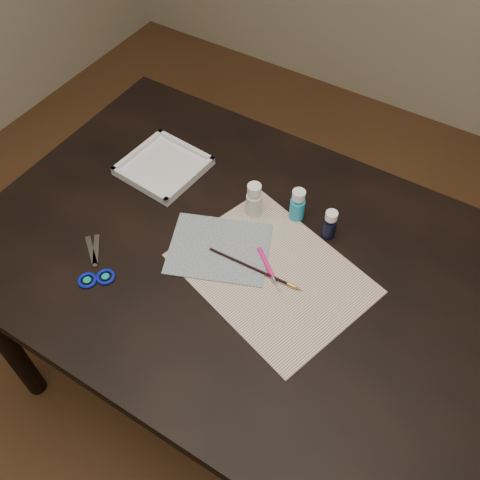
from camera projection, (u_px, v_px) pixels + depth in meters
The scene contains 11 objects.
ground at pixel (240, 382), 1.89m from camera, with size 3.50×3.50×0.02m, color #422614.
table at pixel (240, 329), 1.59m from camera, with size 1.30×0.90×0.75m, color black.
paper at pixel (272, 273), 1.26m from camera, with size 0.43×0.33×0.00m, color silver.
canvas at pixel (219, 248), 1.30m from camera, with size 0.24×0.19×0.00m, color #192B41.
paint_bottle_white at pixel (254, 199), 1.34m from camera, with size 0.04×0.04×0.10m, color silver.
paint_bottle_cyan at pixel (298, 205), 1.33m from camera, with size 0.04×0.04×0.09m, color #1F97C7.
paint_bottle_navy at pixel (330, 224), 1.30m from camera, with size 0.03×0.03×0.08m, color black.
paintbrush at pixel (256, 269), 1.25m from camera, with size 0.25×0.01×0.01m, color black, non-canonical shape.
craft_knife at pixel (269, 270), 1.25m from camera, with size 0.14×0.01×0.01m, color #EA187D, non-canonical shape.
scissors at pixel (92, 261), 1.27m from camera, with size 0.17×0.09×0.01m, color silver, non-canonical shape.
palette_tray at pixel (164, 166), 1.47m from camera, with size 0.20×0.20×0.02m, color silver.
Camera 1 is at (0.41, -0.66, 1.78)m, focal length 40.00 mm.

